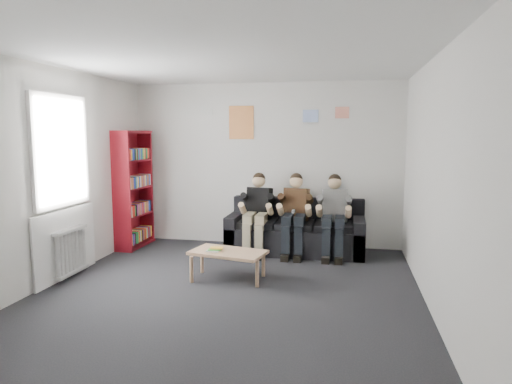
# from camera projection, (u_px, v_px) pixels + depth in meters

# --- Properties ---
(room_shell) EXTENTS (5.00, 5.00, 5.00)m
(room_shell) POSITION_uv_depth(u_px,v_px,m) (226.00, 180.00, 5.19)
(room_shell) COLOR black
(room_shell) RESTS_ON ground
(sofa) EXTENTS (2.13, 0.87, 0.82)m
(sofa) POSITION_uv_depth(u_px,v_px,m) (296.00, 233.00, 7.25)
(sofa) COLOR black
(sofa) RESTS_ON ground
(bookshelf) EXTENTS (0.29, 0.86, 1.92)m
(bookshelf) POSITION_uv_depth(u_px,v_px,m) (134.00, 189.00, 7.50)
(bookshelf) COLOR maroon
(bookshelf) RESTS_ON ground
(coffee_table) EXTENTS (0.94, 0.52, 0.38)m
(coffee_table) POSITION_uv_depth(u_px,v_px,m) (228.00, 254.00, 5.85)
(coffee_table) COLOR tan
(coffee_table) RESTS_ON ground
(game_cases) EXTENTS (0.20, 0.17, 0.04)m
(game_cases) POSITION_uv_depth(u_px,v_px,m) (215.00, 249.00, 5.85)
(game_cases) COLOR silver
(game_cases) RESTS_ON coffee_table
(person_left) EXTENTS (0.37, 0.80, 1.25)m
(person_left) POSITION_uv_depth(u_px,v_px,m) (257.00, 213.00, 7.14)
(person_left) COLOR black
(person_left) RESTS_ON sofa
(person_middle) EXTENTS (0.38, 0.81, 1.26)m
(person_middle) POSITION_uv_depth(u_px,v_px,m) (295.00, 214.00, 7.02)
(person_middle) COLOR #4E351A
(person_middle) RESTS_ON sofa
(person_right) EXTENTS (0.38, 0.80, 1.25)m
(person_right) POSITION_uv_depth(u_px,v_px,m) (334.00, 216.00, 6.90)
(person_right) COLOR silver
(person_right) RESTS_ON sofa
(radiator) EXTENTS (0.10, 0.64, 0.60)m
(radiator) POSITION_uv_depth(u_px,v_px,m) (71.00, 251.00, 5.93)
(radiator) COLOR silver
(radiator) RESTS_ON ground
(window) EXTENTS (0.05, 1.30, 2.36)m
(window) POSITION_uv_depth(u_px,v_px,m) (63.00, 199.00, 5.86)
(window) COLOR white
(window) RESTS_ON room_shell
(poster_large) EXTENTS (0.42, 0.01, 0.55)m
(poster_large) POSITION_uv_depth(u_px,v_px,m) (241.00, 123.00, 7.60)
(poster_large) COLOR #E4C750
(poster_large) RESTS_ON room_shell
(poster_blue) EXTENTS (0.25, 0.01, 0.20)m
(poster_blue) POSITION_uv_depth(u_px,v_px,m) (311.00, 116.00, 7.36)
(poster_blue) COLOR #437EE7
(poster_blue) RESTS_ON room_shell
(poster_pink) EXTENTS (0.22, 0.01, 0.18)m
(poster_pink) POSITION_uv_depth(u_px,v_px,m) (342.00, 113.00, 7.26)
(poster_pink) COLOR #BB3A85
(poster_pink) RESTS_ON room_shell
(poster_sign) EXTENTS (0.20, 0.01, 0.14)m
(poster_sign) POSITION_uv_depth(u_px,v_px,m) (207.00, 111.00, 7.69)
(poster_sign) COLOR white
(poster_sign) RESTS_ON room_shell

